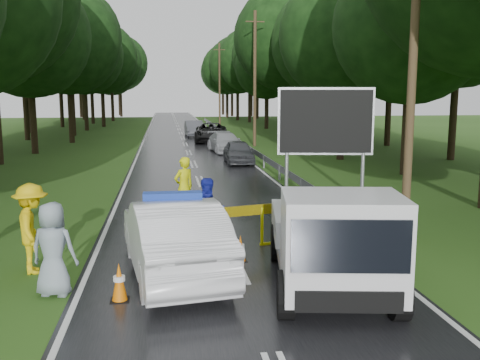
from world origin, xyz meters
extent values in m
plane|color=#294E16|center=(0.00, 0.00, 0.00)|extent=(160.00, 160.00, 0.00)
cube|color=black|center=(0.00, 30.00, 0.01)|extent=(7.00, 140.00, 0.02)
cylinder|color=gray|center=(3.70, 0.00, 0.35)|extent=(0.12, 0.12, 0.70)
cube|color=gray|center=(3.70, 30.00, 0.55)|extent=(0.05, 60.00, 0.30)
cylinder|color=#4B3C23|center=(5.20, 2.00, 5.00)|extent=(0.24, 0.24, 10.00)
cylinder|color=#4B3C23|center=(5.20, 28.00, 5.00)|extent=(0.24, 0.24, 10.00)
cube|color=#4B3C23|center=(5.20, 28.00, 9.20)|extent=(1.40, 0.08, 0.08)
cylinder|color=#4B3C23|center=(5.20, 54.00, 5.00)|extent=(0.24, 0.24, 10.00)
cube|color=#4B3C23|center=(5.20, 54.00, 9.20)|extent=(1.40, 0.08, 0.08)
imported|color=white|center=(-1.42, -0.59, 0.85)|extent=(2.53, 5.37, 1.70)
cube|color=#1938A5|center=(-1.42, -0.59, 1.79)|extent=(1.31, 0.54, 0.17)
cube|color=gray|center=(1.85, -1.31, 0.58)|extent=(2.81, 4.73, 0.26)
cube|color=silver|center=(2.02, -0.27, 1.01)|extent=(2.61, 2.87, 0.58)
cube|color=silver|center=(1.54, -3.19, 1.32)|extent=(2.36, 2.02, 1.80)
cube|color=black|center=(1.40, -4.05, 1.53)|extent=(1.94, 0.36, 0.90)
cube|color=black|center=(1.96, -0.69, 3.39)|extent=(2.00, 0.45, 1.38)
cylinder|color=black|center=(0.52, -3.24, 0.44)|extent=(0.44, 0.93, 0.89)
cylinder|color=black|center=(2.50, -3.57, 0.44)|extent=(0.44, 0.93, 0.89)
cylinder|color=black|center=(1.07, 0.10, 0.44)|extent=(0.44, 0.93, 0.89)
cylinder|color=black|center=(3.05, -0.23, 0.44)|extent=(0.44, 0.93, 0.89)
cube|color=#F1F10D|center=(-1.13, 0.86, 0.52)|extent=(0.08, 0.08, 1.05)
cube|color=#F1F10D|center=(-0.62, 0.98, 0.52)|extent=(0.08, 0.08, 1.05)
cube|color=#F1F10D|center=(0.92, 1.34, 0.52)|extent=(0.08, 0.08, 1.05)
cube|color=#F1F10D|center=(1.43, 1.46, 0.52)|extent=(0.08, 0.08, 1.05)
cube|color=#F2CC00|center=(0.15, 1.16, 1.00)|extent=(2.67, 0.68, 0.26)
imported|color=#DEE60C|center=(-0.99, 5.00, 0.99)|extent=(0.86, 0.79, 1.98)
imported|color=#1923A6|center=(-0.46, 1.45, 0.92)|extent=(1.05, 0.92, 1.84)
imported|color=yellow|center=(-4.55, 0.00, 1.02)|extent=(1.05, 1.46, 2.04)
imported|color=gray|center=(-3.80, -1.50, 0.95)|extent=(1.06, 0.83, 1.90)
imported|color=#383A3F|center=(2.60, 18.14, 0.66)|extent=(1.64, 3.92, 1.33)
imported|color=#9D9FA4|center=(2.51, 24.14, 0.67)|extent=(2.35, 4.79, 1.34)
imported|color=black|center=(2.21, 31.74, 0.79)|extent=(3.12, 5.91, 1.58)
imported|color=#44464C|center=(1.13, 37.74, 0.74)|extent=(1.71, 4.52, 1.47)
cube|color=black|center=(-2.50, -2.01, 0.02)|extent=(0.36, 0.36, 0.03)
cone|color=orange|center=(-2.50, -2.01, 0.40)|extent=(0.30, 0.30, 0.75)
cube|color=black|center=(0.17, 0.11, 0.01)|extent=(0.31, 0.31, 0.03)
cone|color=orange|center=(0.17, 0.11, 0.34)|extent=(0.25, 0.25, 0.64)
cube|color=black|center=(-0.20, 3.54, 0.01)|extent=(0.34, 0.34, 0.03)
cone|color=orange|center=(-0.20, 3.54, 0.37)|extent=(0.28, 0.28, 0.69)
cube|color=black|center=(-2.00, 3.00, 0.02)|extent=(0.35, 0.35, 0.03)
cone|color=orange|center=(-2.00, 3.00, 0.39)|extent=(0.29, 0.29, 0.73)
cube|color=black|center=(3.50, 3.59, 0.01)|extent=(0.33, 0.33, 0.03)
cone|color=orange|center=(3.50, 3.59, 0.36)|extent=(0.28, 0.28, 0.69)
camera|label=1|loc=(-1.56, -12.11, 4.00)|focal=40.00mm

